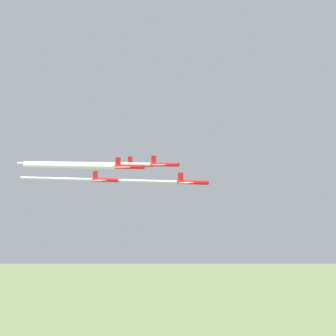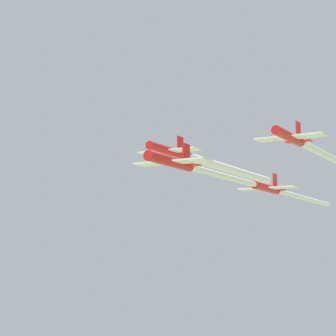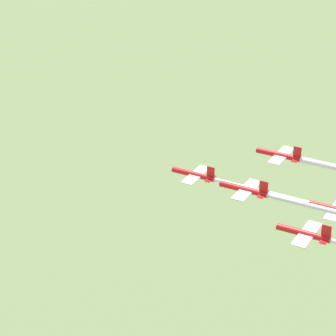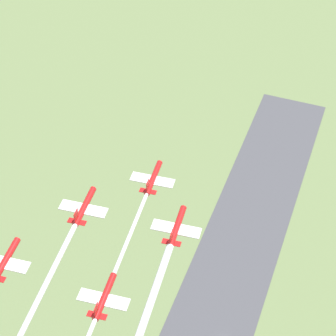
% 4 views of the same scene
% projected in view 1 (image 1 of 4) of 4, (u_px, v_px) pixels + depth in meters
% --- Properties ---
extents(jet_0, '(9.05, 9.60, 3.21)m').
position_uv_depth(jet_0, '(192.00, 182.00, 216.91)').
color(jet_0, red).
extents(jet_1, '(9.05, 9.60, 3.21)m').
position_uv_depth(jet_1, '(164.00, 164.00, 232.32)').
color(jet_1, red).
extents(jet_2, '(9.05, 9.60, 3.21)m').
position_uv_depth(jet_2, '(128.00, 167.00, 217.62)').
color(jet_2, red).
extents(jet_3, '(9.05, 9.60, 3.21)m').
position_uv_depth(jet_3, '(139.00, 165.00, 247.86)').
color(jet_3, red).
extents(jet_4, '(9.05, 9.60, 3.21)m').
position_uv_depth(jet_4, '(105.00, 180.00, 233.26)').
color(jet_4, red).
extents(smoke_trail_0, '(3.45, 41.68, 0.76)m').
position_uv_depth(smoke_trail_0, '(118.00, 180.00, 230.72)').
color(smoke_trail_0, white).
extents(smoke_trail_1, '(4.23, 50.85, 0.95)m').
position_uv_depth(smoke_trail_1, '(84.00, 163.00, 248.64)').
color(smoke_trail_1, white).
extents(smoke_trail_2, '(3.51, 34.27, 1.30)m').
position_uv_depth(smoke_trail_2, '(68.00, 166.00, 229.39)').
color(smoke_trail_2, white).
extents(smoke_trail_3, '(3.78, 47.32, 0.72)m').
position_uv_depth(smoke_trail_3, '(70.00, 164.00, 263.22)').
color(smoke_trail_3, white).
extents(smoke_trail_4, '(2.64, 29.11, 0.76)m').
position_uv_depth(smoke_trail_4, '(56.00, 179.00, 243.63)').
color(smoke_trail_4, white).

